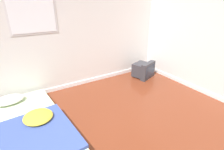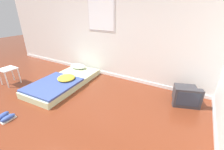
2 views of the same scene
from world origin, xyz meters
name	(u,v)px [view 1 (image 1 of 2)]	position (x,y,z in m)	size (l,w,h in m)	color
wall_back	(42,35)	(0.00, 2.75, 1.29)	(8.28, 0.08, 2.60)	silver
mattress_bed	(31,125)	(-0.60, 1.55, 0.11)	(1.15, 2.16, 0.30)	beige
crt_tv	(144,70)	(2.38, 2.24, 0.21)	(0.62, 0.59, 0.44)	#333338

